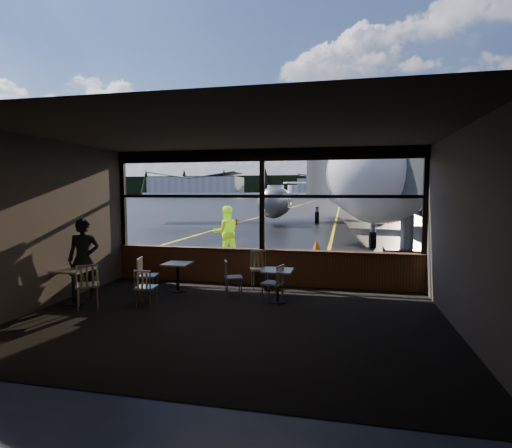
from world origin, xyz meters
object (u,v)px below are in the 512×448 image
(chair_left_s, at_px, (88,286))
(ground_crew, at_px, (226,233))
(airliner, at_px, (351,145))
(cafe_table_mid, at_px, (178,277))
(chair_mid_s, at_px, (146,288))
(chair_near_n, at_px, (260,270))
(chair_mid_w, at_px, (148,276))
(jet_bridge, at_px, (386,188))
(passenger, at_px, (84,259))
(cafe_table_near, at_px, (277,286))
(chair_near_e, at_px, (272,284))
(cone_nose, at_px, (316,245))
(cafe_table_left, at_px, (74,286))
(cone_wing, at_px, (236,221))
(chair_near_w, at_px, (234,278))

(chair_left_s, bearing_deg, ground_crew, 46.47)
(airliner, xyz_separation_m, cafe_table_mid, (-4.44, -22.01, -5.56))
(cafe_table_mid, xyz_separation_m, ground_crew, (-0.19, 4.77, 0.61))
(chair_mid_s, bearing_deg, chair_near_n, 44.76)
(chair_mid_w, bearing_deg, jet_bridge, 129.26)
(passenger, xyz_separation_m, ground_crew, (1.53, 5.93, 0.05))
(cafe_table_near, bearing_deg, chair_near_n, 117.99)
(airliner, distance_m, ground_crew, 18.53)
(airliner, xyz_separation_m, ground_crew, (-4.63, -17.25, -4.95))
(ground_crew, bearing_deg, chair_near_e, 88.22)
(cafe_table_mid, bearing_deg, cone_nose, 69.02)
(cafe_table_left, bearing_deg, chair_left_s, -25.06)
(chair_near_e, relative_size, cone_wing, 1.84)
(cone_nose, bearing_deg, passenger, -117.98)
(chair_near_e, xyz_separation_m, chair_mid_s, (-2.53, -0.88, -0.01))
(airliner, height_order, cafe_table_mid, airliner)
(jet_bridge, bearing_deg, cafe_table_mid, -129.33)
(chair_mid_w, xyz_separation_m, cone_wing, (-3.59, 21.30, -0.21))
(jet_bridge, bearing_deg, ground_crew, -161.45)
(chair_near_n, bearing_deg, cafe_table_mid, 2.09)
(chair_mid_w, height_order, cone_wing, chair_mid_w)
(cafe_table_left, relative_size, cone_wing, 1.65)
(cafe_table_near, bearing_deg, chair_near_w, 160.48)
(chair_near_w, distance_m, chair_left_s, 3.15)
(airliner, relative_size, jet_bridge, 3.29)
(jet_bridge, xyz_separation_m, ground_crew, (-5.65, -1.90, -1.61))
(chair_mid_w, bearing_deg, chair_near_n, 105.76)
(chair_near_n, distance_m, cone_nose, 6.77)
(airliner, xyz_separation_m, cone_wing, (-8.59, -1.15, -5.68))
(chair_near_e, bearing_deg, chair_near_w, 81.36)
(chair_near_w, xyz_separation_m, cone_wing, (-5.57, 20.93, -0.18))
(chair_near_w, bearing_deg, airliner, 149.44)
(cafe_table_near, distance_m, chair_left_s, 3.97)
(cafe_table_mid, relative_size, cafe_table_left, 0.92)
(chair_near_w, height_order, chair_left_s, chair_left_s)
(cafe_table_near, height_order, chair_near_e, chair_near_e)
(chair_near_w, relative_size, chair_near_n, 0.90)
(airliner, relative_size, chair_near_e, 45.62)
(airliner, distance_m, jet_bridge, 15.74)
(cafe_table_left, distance_m, chair_near_n, 4.27)
(chair_near_n, bearing_deg, cone_nose, -118.40)
(cafe_table_near, distance_m, passenger, 4.34)
(chair_near_e, bearing_deg, cone_nose, 12.79)
(cafe_table_near, height_order, cafe_table_left, cafe_table_left)
(chair_near_n, xyz_separation_m, passenger, (-3.60, -1.93, 0.45))
(ground_crew, bearing_deg, jet_bridge, 170.45)
(cone_nose, bearing_deg, chair_mid_w, -113.42)
(passenger, height_order, cone_nose, passenger)
(jet_bridge, height_order, chair_mid_w, jet_bridge)
(ground_crew, height_order, cone_wing, ground_crew)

